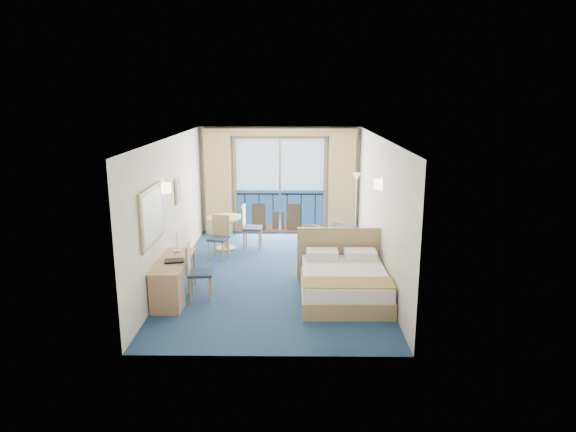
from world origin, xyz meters
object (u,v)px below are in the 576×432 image
object	(u,v)px
armchair	(332,237)
table_chair_b	(219,234)
desk_chair	(195,269)
nightstand	(365,259)
desk	(168,286)
table_chair_a	(249,224)
floor_lamp	(356,190)
round_table	(225,225)
bed	(344,282)

from	to	relation	value
armchair	table_chair_b	size ratio (longest dim) A/B	0.73
desk_chair	armchair	bearing A→B (deg)	-47.75
nightstand	desk	world-z (taller)	desk
table_chair_a	armchair	bearing A→B (deg)	-92.26
floor_lamp	desk	bearing A→B (deg)	-130.99
round_table	table_chair_b	distance (m)	0.64
table_chair_b	desk	bearing A→B (deg)	-86.38
nightstand	round_table	world-z (taller)	round_table
bed	table_chair_a	size ratio (longest dim) A/B	1.92
table_chair_b	desk_chair	bearing A→B (deg)	-78.76
nightstand	desk_chair	xyz separation A→B (m)	(-3.14, -1.46, 0.30)
round_table	nightstand	bearing A→B (deg)	-26.59
desk_chair	round_table	world-z (taller)	desk_chair
nightstand	desk_chair	size ratio (longest dim) A/B	0.52
table_chair_a	desk	bearing A→B (deg)	165.50
round_table	table_chair_b	world-z (taller)	table_chair_b
desk	table_chair_b	bearing A→B (deg)	80.12
bed	desk	bearing A→B (deg)	-170.50
nightstand	desk_chair	world-z (taller)	desk_chair
desk_chair	round_table	distance (m)	2.96
desk	nightstand	bearing A→B (deg)	27.72
bed	floor_lamp	world-z (taller)	floor_lamp
bed	table_chair_b	world-z (taller)	bed
round_table	desk_chair	bearing A→B (deg)	-92.64
table_chair_a	table_chair_b	bearing A→B (deg)	142.76
nightstand	round_table	xyz separation A→B (m)	(-3.00, 1.50, 0.32)
armchair	desk	xyz separation A→B (m)	(-2.96, -3.24, 0.08)
floor_lamp	round_table	size ratio (longest dim) A/B	1.97
floor_lamp	nightstand	bearing A→B (deg)	-91.51
desk	round_table	size ratio (longest dim) A/B	1.78
floor_lamp	desk_chair	distance (m)	4.96
desk_chair	table_chair_a	xyz separation A→B (m)	(0.67, 3.01, 0.02)
armchair	desk	size ratio (longest dim) A/B	0.46
round_table	table_chair_b	size ratio (longest dim) A/B	0.90
desk	desk_chair	bearing A→B (deg)	45.77
desk	round_table	bearing A→B (deg)	81.22
bed	table_chair_a	distance (m)	3.50
floor_lamp	table_chair_b	xyz separation A→B (m)	(-3.11, -1.40, -0.73)
bed	desk_chair	distance (m)	2.60
bed	table_chair_a	xyz separation A→B (m)	(-1.92, 2.91, 0.28)
bed	round_table	distance (m)	3.77
armchair	round_table	size ratio (longest dim) A/B	0.81
floor_lamp	table_chair_a	xyz separation A→B (m)	(-2.53, -0.72, -0.69)
armchair	floor_lamp	bearing A→B (deg)	-163.60
floor_lamp	desk_chair	bearing A→B (deg)	-130.63
bed	armchair	size ratio (longest dim) A/B	2.85
desk_chair	round_table	xyz separation A→B (m)	(0.14, 2.96, 0.02)
nightstand	desk	distance (m)	3.98
desk_chair	table_chair_a	distance (m)	3.08
desk	table_chair_b	distance (m)	2.76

